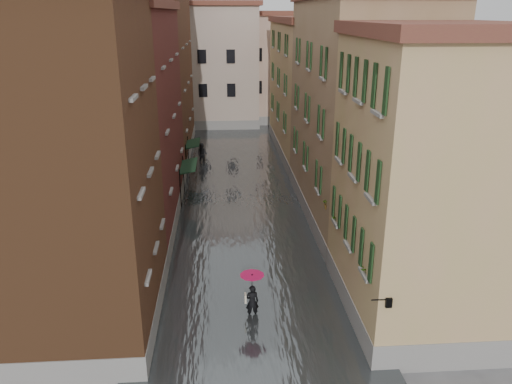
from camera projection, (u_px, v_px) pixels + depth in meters
name	position (u px, v px, depth m)	size (l,w,h in m)	color
ground	(251.00, 291.00, 23.37)	(120.00, 120.00, 0.00)	#525154
floodwater	(239.00, 194.00, 35.53)	(10.00, 60.00, 0.20)	#454A4C
building_left_near	(69.00, 176.00, 18.82)	(6.00, 8.00, 13.00)	brown
building_left_mid	(122.00, 122.00, 29.22)	(6.00, 14.00, 12.50)	#581F1B
building_left_far	(153.00, 78.00, 43.04)	(6.00, 16.00, 14.00)	brown
building_right_near	(427.00, 186.00, 20.01)	(6.00, 8.00, 11.50)	tan
building_right_mid	(357.00, 115.00, 30.08)	(6.00, 14.00, 13.00)	#9B7D5E
building_right_far	(312.00, 91.00, 44.41)	(6.00, 16.00, 11.50)	tan
building_end_cream	(204.00, 67.00, 56.62)	(12.00, 9.00, 13.00)	#B09E8B
building_end_pink	(280.00, 69.00, 59.27)	(10.00, 9.00, 12.00)	tan
awning_near	(188.00, 167.00, 33.75)	(1.09, 3.28, 2.80)	black
awning_far	(193.00, 144.00, 39.54)	(1.09, 2.85, 2.80)	black
wall_lantern	(388.00, 302.00, 17.01)	(0.71, 0.22, 0.35)	black
window_planters	(343.00, 222.00, 22.19)	(0.59, 7.93, 0.84)	#A03834
pedestrian_main	(252.00, 291.00, 20.91)	(1.03, 1.03, 2.06)	black
pedestrian_far	(202.00, 154.00, 42.43)	(0.92, 0.72, 1.90)	black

